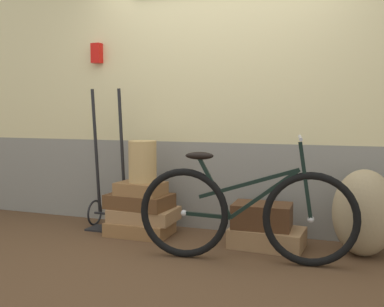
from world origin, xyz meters
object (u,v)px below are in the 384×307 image
(suitcase_4, at_px, (267,238))
(suitcase_3, at_px, (141,189))
(luggage_trolley, at_px, (109,193))
(burlap_sack, at_px, (364,213))
(bicycle, at_px, (245,214))
(suitcase_0, at_px, (140,228))
(wicker_basket, at_px, (143,162))
(suitcase_1, at_px, (144,214))
(suitcase_2, at_px, (140,201))
(suitcase_5, at_px, (262,216))

(suitcase_4, bearing_deg, suitcase_3, -175.90)
(luggage_trolley, xyz_separation_m, burlap_sack, (2.35, -0.07, 0.00))
(luggage_trolley, distance_m, burlap_sack, 2.35)
(luggage_trolley, relative_size, bicycle, 0.82)
(suitcase_0, relative_size, suitcase_3, 1.37)
(wicker_basket, xyz_separation_m, burlap_sack, (1.92, 0.04, -0.34))
(wicker_basket, relative_size, bicycle, 0.23)
(suitcase_4, height_order, burlap_sack, burlap_sack)
(suitcase_1, bearing_deg, suitcase_2, -171.79)
(suitcase_5, bearing_deg, burlap_sack, -0.15)
(suitcase_4, bearing_deg, suitcase_2, -177.23)
(suitcase_0, height_order, suitcase_3, suitcase_3)
(wicker_basket, relative_size, burlap_sack, 0.56)
(luggage_trolley, bearing_deg, bicycle, -19.52)
(suitcase_0, bearing_deg, luggage_trolley, 161.17)
(suitcase_4, xyz_separation_m, luggage_trolley, (-1.60, 0.11, 0.26))
(suitcase_5, bearing_deg, suitcase_3, 178.68)
(suitcase_0, distance_m, suitcase_5, 1.16)
(suitcase_3, distance_m, burlap_sack, 1.94)
(suitcase_2, height_order, burlap_sack, burlap_sack)
(suitcase_3, xyz_separation_m, suitcase_5, (1.13, 0.02, -0.17))
(suitcase_0, bearing_deg, burlap_sack, 1.05)
(suitcase_1, relative_size, suitcase_2, 1.03)
(suitcase_5, xyz_separation_m, bicycle, (-0.05, -0.43, 0.11))
(suitcase_0, xyz_separation_m, bicycle, (1.09, -0.40, 0.31))
(suitcase_5, bearing_deg, luggage_trolley, 173.61)
(suitcase_0, bearing_deg, suitcase_5, 0.66)
(suitcase_5, bearing_deg, suitcase_1, 176.92)
(burlap_sack, xyz_separation_m, bicycle, (-0.85, -0.46, 0.03))
(wicker_basket, bearing_deg, luggage_trolley, 165.14)
(suitcase_0, xyz_separation_m, suitcase_5, (1.14, 0.03, 0.20))
(suitcase_5, height_order, wicker_basket, wicker_basket)
(burlap_sack, bearing_deg, suitcase_0, -178.17)
(wicker_basket, xyz_separation_m, luggage_trolley, (-0.43, 0.11, -0.34))
(suitcase_1, height_order, suitcase_2, suitcase_2)
(suitcase_5, relative_size, wicker_basket, 1.26)
(wicker_basket, bearing_deg, suitcase_3, -135.15)
(suitcase_1, bearing_deg, suitcase_0, -124.68)
(suitcase_5, height_order, bicycle, bicycle)
(suitcase_1, relative_size, suitcase_4, 0.99)
(suitcase_1, bearing_deg, suitcase_3, -115.32)
(suitcase_0, height_order, suitcase_1, suitcase_1)
(suitcase_3, height_order, burlap_sack, burlap_sack)
(suitcase_1, bearing_deg, luggage_trolley, 166.47)
(suitcase_2, height_order, luggage_trolley, luggage_trolley)
(suitcase_1, xyz_separation_m, luggage_trolley, (-0.43, 0.09, 0.16))
(suitcase_2, bearing_deg, burlap_sack, 5.09)
(suitcase_2, bearing_deg, luggage_trolley, 169.75)
(suitcase_2, xyz_separation_m, luggage_trolley, (-0.39, 0.10, 0.03))
(suitcase_4, distance_m, wicker_basket, 1.31)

